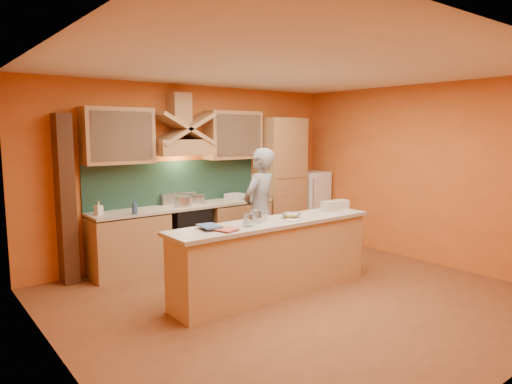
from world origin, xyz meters
TOP-DOWN VIEW (x-y plane):
  - floor at (0.00, 0.00)m, footprint 5.50×5.00m
  - ceiling at (0.00, 0.00)m, footprint 5.50×5.00m
  - wall_back at (0.00, 2.50)m, footprint 5.50×0.02m
  - wall_left at (-2.75, 0.00)m, footprint 0.02×5.00m
  - wall_right at (2.75, 0.00)m, footprint 0.02×5.00m
  - base_cabinet_left at (-1.25, 2.20)m, footprint 1.10×0.60m
  - base_cabinet_right at (0.65, 2.20)m, footprint 1.10×0.60m
  - counter_top at (-0.30, 2.20)m, footprint 3.00×0.62m
  - stove at (-0.30, 2.20)m, footprint 0.60×0.58m
  - backsplash at (-0.30, 2.48)m, footprint 3.00×0.03m
  - range_hood at (-0.30, 2.25)m, footprint 0.92×0.50m
  - hood_chimney at (-0.30, 2.35)m, footprint 0.30×0.30m
  - upper_cabinet_left at (-1.30, 2.33)m, footprint 1.00×0.35m
  - upper_cabinet_right at (0.70, 2.33)m, footprint 1.00×0.35m
  - pantry_column at (1.65, 2.20)m, footprint 0.80×0.60m
  - fridge at (2.40, 2.20)m, footprint 0.58×0.60m
  - trim_column_left at (-2.05, 2.35)m, footprint 0.20×0.30m
  - island_body at (-0.10, 0.30)m, footprint 2.80×0.55m
  - island_top at (-0.10, 0.30)m, footprint 2.90×0.62m
  - person at (0.40, 1.22)m, footprint 0.77×0.63m
  - pot_large at (-0.39, 2.12)m, footprint 0.33×0.33m
  - pot_small at (-0.06, 2.23)m, footprint 0.22×0.22m
  - soap_bottle_a at (-1.66, 2.20)m, footprint 0.11×0.11m
  - soap_bottle_b at (-1.25, 1.94)m, footprint 0.12×0.12m
  - bowl_back at (0.76, 2.20)m, footprint 0.31×0.31m
  - dish_rack at (0.65, 2.23)m, footprint 0.31×0.26m
  - book_lower at (-1.02, 0.17)m, footprint 0.28×0.33m
  - book_upper at (-1.12, 0.39)m, footprint 0.25×0.32m
  - jar_large at (-0.35, 0.34)m, footprint 0.16×0.16m
  - jar_small at (-0.56, 0.23)m, footprint 0.15×0.15m
  - kitchen_scale at (-0.19, 0.43)m, footprint 0.13×0.13m
  - mixing_bowl at (0.19, 0.30)m, footprint 0.33×0.33m
  - cloth at (0.10, 0.16)m, footprint 0.26×0.22m
  - grocery_bag_a at (0.99, 0.37)m, footprint 0.23×0.20m
  - grocery_bag_b at (1.27, 0.41)m, footprint 0.23×0.20m

SIDE VIEW (x-z plane):
  - floor at x=0.00m, z-range -0.01..0.01m
  - base_cabinet_left at x=-1.25m, z-range 0.00..0.86m
  - base_cabinet_right at x=0.65m, z-range 0.00..0.86m
  - island_body at x=-0.10m, z-range 0.00..0.88m
  - stove at x=-0.30m, z-range 0.00..0.90m
  - fridge at x=2.40m, z-range 0.00..1.30m
  - counter_top at x=-0.30m, z-range 0.88..0.92m
  - person at x=0.40m, z-range 0.00..1.82m
  - island_top at x=-0.10m, z-range 0.90..0.95m
  - cloth at x=0.10m, z-range 0.94..0.96m
  - bowl_back at x=0.76m, z-range 0.92..1.00m
  - book_lower at x=-1.02m, z-range 0.94..0.97m
  - pot_small at x=-0.06m, z-range 0.90..1.04m
  - dish_rack at x=0.65m, z-range 0.92..1.02m
  - mixing_bowl at x=0.19m, z-range 0.95..1.01m
  - pot_large at x=-0.39m, z-range 0.90..1.05m
  - book_upper at x=-1.12m, z-range 0.97..0.99m
  - kitchen_scale at x=-0.19m, z-range 0.94..1.03m
  - grocery_bag_b at x=1.27m, z-range 0.95..1.07m
  - grocery_bag_a at x=0.99m, z-range 0.95..1.08m
  - soap_bottle_a at x=-1.66m, z-range 0.92..1.11m
  - jar_small at x=-0.56m, z-range 0.95..1.10m
  - jar_large at x=-0.35m, z-range 0.94..1.10m
  - soap_bottle_b at x=-1.25m, z-range 0.92..1.14m
  - pantry_column at x=1.65m, z-range 0.00..2.30m
  - trim_column_left at x=-2.05m, z-range 0.00..2.30m
  - backsplash at x=-0.30m, z-range 0.90..1.60m
  - wall_back at x=0.00m, z-range 0.00..2.80m
  - wall_left at x=-2.75m, z-range 0.00..2.80m
  - wall_right at x=2.75m, z-range 0.00..2.80m
  - range_hood at x=-0.30m, z-range 1.70..1.94m
  - upper_cabinet_left at x=-1.30m, z-range 1.60..2.40m
  - upper_cabinet_right at x=0.70m, z-range 1.60..2.40m
  - hood_chimney at x=-0.30m, z-range 2.15..2.65m
  - ceiling at x=0.00m, z-range 2.79..2.80m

